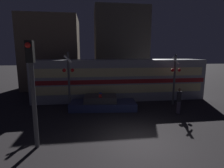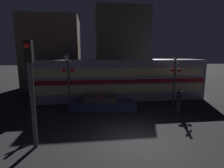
{
  "view_description": "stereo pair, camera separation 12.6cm",
  "coord_description": "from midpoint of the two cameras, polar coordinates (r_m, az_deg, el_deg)",
  "views": [
    {
      "loc": [
        -2.35,
        -7.16,
        4.14
      ],
      "look_at": [
        -0.43,
        7.19,
        1.63
      ],
      "focal_mm": 28.0,
      "sensor_mm": 36.0,
      "label": 1
    },
    {
      "loc": [
        -2.22,
        -7.18,
        4.14
      ],
      "look_at": [
        -0.43,
        7.19,
        1.63
      ],
      "focal_mm": 28.0,
      "sensor_mm": 36.0,
      "label": 2
    }
  ],
  "objects": [
    {
      "name": "crossing_signal_near",
      "position": [
        14.89,
        20.05,
        2.05
      ],
      "size": [
        0.82,
        0.36,
        4.09
      ],
      "color": "#4C4C51",
      "rests_on": "ground_plane"
    },
    {
      "name": "ground_plane",
      "position": [
        8.59,
        9.81,
        -19.12
      ],
      "size": [
        120.0,
        120.0,
        0.0
      ],
      "primitive_type": "plane",
      "color": "#262326"
    },
    {
      "name": "crossing_signal_far",
      "position": [
        12.96,
        -13.7,
        1.71
      ],
      "size": [
        0.82,
        0.36,
        4.27
      ],
      "color": "#4C4C51",
      "rests_on": "ground_plane"
    },
    {
      "name": "pedestrian",
      "position": [
        13.04,
        21.23,
        -5.08
      ],
      "size": [
        0.3,
        0.3,
        1.81
      ],
      "color": "#3F384C",
      "rests_on": "ground_plane"
    },
    {
      "name": "building_left",
      "position": [
        22.87,
        -18.54,
        9.49
      ],
      "size": [
        6.36,
        5.6,
        8.39
      ],
      "color": "brown",
      "rests_on": "ground_plane"
    },
    {
      "name": "building_center",
      "position": [
        24.59,
        3.11,
        11.98
      ],
      "size": [
        6.97,
        4.69,
        10.12
      ],
      "color": "#47423D",
      "rests_on": "ground_plane"
    },
    {
      "name": "police_car",
      "position": [
        13.33,
        -2.95,
        -6.37
      ],
      "size": [
        5.06,
        2.31,
        1.16
      ],
      "rotation": [
        0.0,
        0.0,
        -0.09
      ],
      "color": "navy",
      "rests_on": "ground_plane"
    },
    {
      "name": "traffic_light_corner",
      "position": [
        8.13,
        -24.47,
        -0.09
      ],
      "size": [
        0.3,
        0.46,
        4.67
      ],
      "color": "#4C4C51",
      "rests_on": "ground_plane"
    },
    {
      "name": "train",
      "position": [
        16.35,
        2.66,
        1.64
      ],
      "size": [
        15.26,
        3.11,
        3.61
      ],
      "color": "gray",
      "rests_on": "ground_plane"
    }
  ]
}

